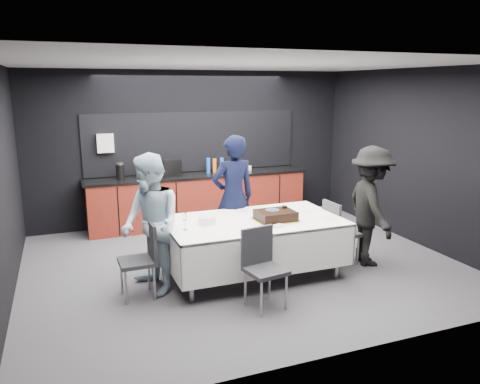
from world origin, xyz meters
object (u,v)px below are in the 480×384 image
at_px(chair_near, 262,262).
at_px(person_left, 151,225).
at_px(chair_left, 143,254).
at_px(person_center, 233,197).
at_px(plate_stack, 207,220).
at_px(chair_right, 337,228).
at_px(person_right, 371,206).
at_px(party_table, 253,229).
at_px(cake_assembly, 275,216).
at_px(champagne_flute, 185,218).

height_order(chair_near, person_left, person_left).
bearing_deg(chair_left, person_center, 30.27).
bearing_deg(plate_stack, chair_near, -66.96).
bearing_deg(chair_near, chair_right, 27.86).
xyz_separation_m(chair_left, person_left, (0.12, 0.09, 0.33)).
xyz_separation_m(chair_right, person_center, (-1.29, 0.80, 0.38)).
relative_size(person_center, person_right, 1.08).
distance_m(party_table, person_left, 1.39).
relative_size(chair_left, person_center, 0.50).
xyz_separation_m(plate_stack, chair_right, (1.91, -0.09, -0.30)).
distance_m(cake_assembly, champagne_flute, 1.23).
height_order(person_center, person_left, person_center).
xyz_separation_m(chair_left, person_center, (1.48, 0.86, 0.38)).
relative_size(party_table, person_center, 1.26).
distance_m(chair_right, person_left, 2.67).
bearing_deg(cake_assembly, chair_near, -125.01).
bearing_deg(plate_stack, party_table, -2.98).
bearing_deg(person_left, chair_near, 39.06).
distance_m(chair_left, chair_near, 1.44).
bearing_deg(chair_near, person_left, 143.35).
xyz_separation_m(plate_stack, person_right, (2.35, -0.24, 0.02)).
bearing_deg(chair_right, cake_assembly, -175.48).
bearing_deg(cake_assembly, champagne_flute, 179.30).
distance_m(chair_left, person_right, 3.23).
bearing_deg(chair_near, champagne_flute, 133.82).
xyz_separation_m(plate_stack, champagne_flute, (-0.33, -0.16, 0.11)).
height_order(cake_assembly, person_right, person_right).
relative_size(person_left, person_right, 1.02).
height_order(plate_stack, champagne_flute, champagne_flute).
xyz_separation_m(chair_left, person_right, (3.21, -0.08, 0.32)).
xyz_separation_m(chair_left, chair_near, (1.24, -0.74, 0.00)).
distance_m(chair_right, person_center, 1.56).
xyz_separation_m(chair_right, chair_near, (-1.53, -0.81, 0.00)).
bearing_deg(cake_assembly, person_center, 107.25).
bearing_deg(chair_left, champagne_flute, 0.20).
bearing_deg(party_table, person_center, 91.20).
bearing_deg(person_right, person_center, 74.27).
height_order(cake_assembly, chair_right, cake_assembly).
bearing_deg(chair_right, champagne_flute, -178.33).
bearing_deg(cake_assembly, chair_right, 4.52).
distance_m(chair_right, person_right, 0.56).
xyz_separation_m(party_table, chair_left, (-1.49, -0.13, -0.11)).
relative_size(party_table, chair_right, 2.51).
relative_size(party_table, cake_assembly, 4.32).
xyz_separation_m(person_left, person_right, (3.09, -0.17, -0.02)).
bearing_deg(person_right, chair_left, 101.39).
xyz_separation_m(cake_assembly, champagne_flute, (-1.22, 0.02, 0.09)).
relative_size(champagne_flute, person_left, 0.13).
height_order(champagne_flute, person_right, person_right).
bearing_deg(person_center, person_right, 146.85).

